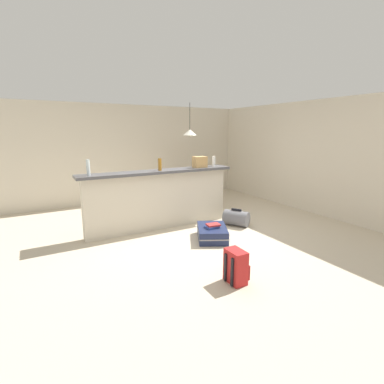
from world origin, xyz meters
The scene contains 16 objects.
ground_plane centered at (0.00, 0.00, -0.03)m, with size 13.00×13.00×0.05m, color beige.
wall_back centered at (0.00, 3.05, 1.25)m, with size 6.60×0.10×2.50m, color beige.
wall_right centered at (3.05, 0.30, 1.25)m, with size 0.10×6.00×2.50m, color beige.
partition_half_wall centered at (-0.42, 0.51, 0.54)m, with size 2.80×0.20×1.07m, color beige.
bar_countertop centered at (-0.42, 0.51, 1.10)m, with size 2.96×0.40×0.05m, color #4C4C51.
bottle_clear centered at (-1.67, 0.48, 1.25)m, with size 0.06×0.06×0.26m, color silver.
bottle_amber centered at (-0.42, 0.46, 1.23)m, with size 0.06×0.06×0.22m, color #9E661E.
bottle_white centered at (0.80, 0.52, 1.22)m, with size 0.07×0.07×0.21m, color silver.
grocery_bag centered at (0.45, 0.49, 1.23)m, with size 0.26×0.18×0.22m, color tan.
dining_table centered at (0.96, 1.82, 0.65)m, with size 1.10×0.80×0.74m.
dining_chair_near_partition centered at (0.91, 1.29, 0.52)m, with size 0.45×0.45×0.93m.
pendant_lamp centered at (0.97, 1.83, 1.80)m, with size 0.34×0.34×0.81m.
suitcase_flat_navy centered at (0.13, -0.48, 0.11)m, with size 0.76×0.89×0.22m.
backpack_red centered at (-0.41, -1.83, 0.20)m, with size 0.26×0.28×0.42m.
duffel_bag_grey centered at (0.94, -0.11, 0.15)m, with size 0.51×0.57×0.34m.
book_stack centered at (0.10, -0.52, 0.25)m, with size 0.26×0.19×0.07m.
Camera 1 is at (-2.47, -4.36, 1.83)m, focal length 26.63 mm.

